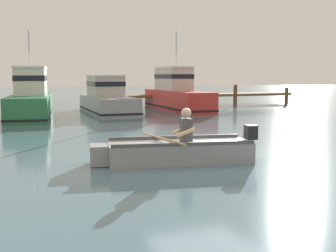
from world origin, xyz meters
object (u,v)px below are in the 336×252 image
Objects in this scene: rowboat_with_person at (176,151)px; moored_boat_red at (176,94)px; moored_boat_green at (31,98)px; moored_boat_grey at (107,99)px.

moored_boat_red is at bearing 66.91° from rowboat_with_person.
moored_boat_green is (-2.12, 11.88, 0.60)m from rowboat_with_person.
rowboat_with_person is 0.64× the size of moored_boat_grey.
moored_boat_red is at bearing 9.69° from moored_boat_green.
moored_boat_grey is at bearing 16.20° from moored_boat_green.
moored_boat_green is 7.86m from moored_boat_red.
moored_boat_green reaches higher than moored_boat_grey.
rowboat_with_person is at bearing -113.09° from moored_boat_red.
rowboat_with_person is 14.37m from moored_boat_red.
moored_boat_grey is 3.95m from moored_boat_red.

